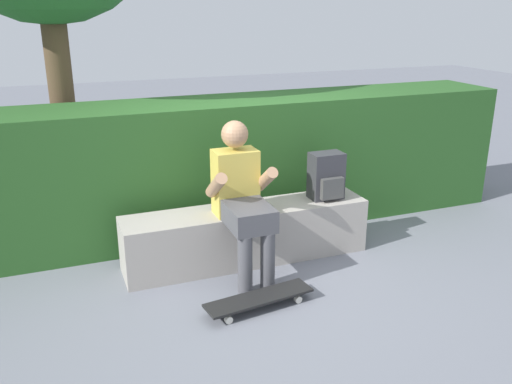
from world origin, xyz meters
name	(u,v)px	position (x,y,z in m)	size (l,w,h in m)	color
ground_plane	(262,276)	(0.00, 0.00, 0.00)	(24.00, 24.00, 0.00)	slate
bench_main	(247,234)	(0.00, 0.33, 0.23)	(2.06, 0.42, 0.46)	#A39C93
person_skater	(242,195)	(-0.12, 0.12, 0.66)	(0.49, 0.62, 1.21)	gold
skateboard_near_person	(259,298)	(-0.19, -0.43, 0.07)	(0.82, 0.30, 0.09)	black
backpack_on_bench	(327,177)	(0.72, 0.32, 0.66)	(0.28, 0.23, 0.40)	#333338
hedge_row	(179,170)	(-0.38, 1.10, 0.61)	(6.50, 0.76, 1.23)	#275421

